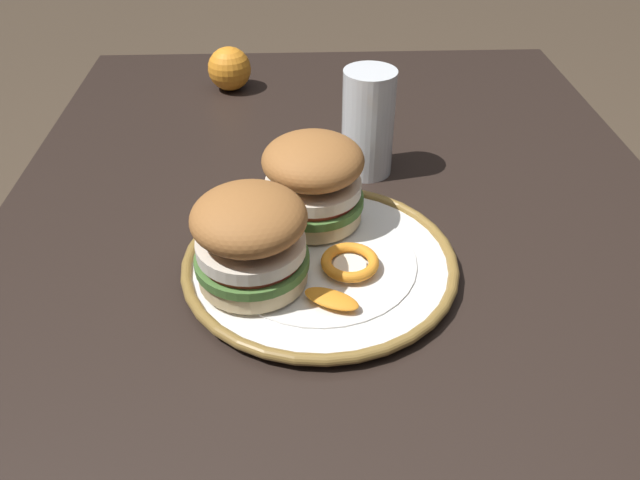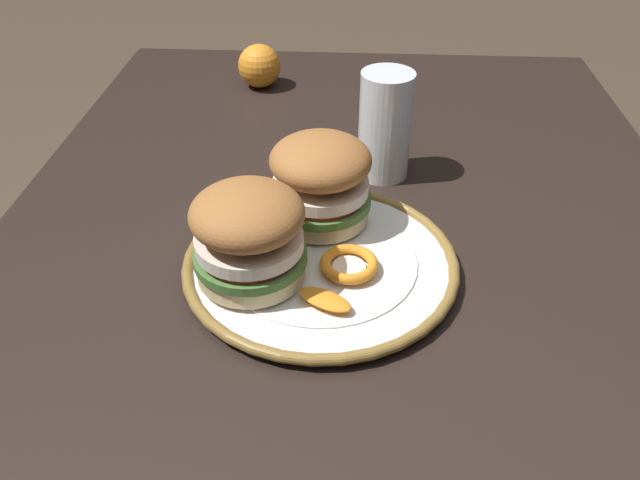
# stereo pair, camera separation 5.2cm
# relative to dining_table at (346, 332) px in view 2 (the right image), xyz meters

# --- Properties ---
(dining_table) EXTENTS (1.29, 0.84, 0.72)m
(dining_table) POSITION_rel_dining_table_xyz_m (0.00, 0.00, 0.00)
(dining_table) COLOR black
(dining_table) RESTS_ON ground
(dinner_plate) EXTENTS (0.29, 0.29, 0.02)m
(dinner_plate) POSITION_rel_dining_table_xyz_m (0.01, -0.03, 0.11)
(dinner_plate) COLOR white
(dinner_plate) RESTS_ON dining_table
(sandwich_half_left) EXTENTS (0.15, 0.15, 0.10)m
(sandwich_half_left) POSITION_rel_dining_table_xyz_m (0.04, -0.10, 0.17)
(sandwich_half_left) COLOR beige
(sandwich_half_left) RESTS_ON dinner_plate
(sandwich_half_right) EXTENTS (0.16, 0.16, 0.10)m
(sandwich_half_right) POSITION_rel_dining_table_xyz_m (-0.07, -0.04, 0.17)
(sandwich_half_right) COLOR beige
(sandwich_half_right) RESTS_ON dinner_plate
(orange_peel_curled) EXTENTS (0.07, 0.07, 0.01)m
(orange_peel_curled) POSITION_rel_dining_table_xyz_m (0.03, 0.00, 0.12)
(orange_peel_curled) COLOR orange
(orange_peel_curled) RESTS_ON dinner_plate
(orange_peel_strip_long) EXTENTS (0.05, 0.06, 0.01)m
(orange_peel_strip_long) POSITION_rel_dining_table_xyz_m (0.08, -0.02, 0.12)
(orange_peel_strip_long) COLOR orange
(orange_peel_strip_long) RESTS_ON dinner_plate
(drinking_glass) EXTENTS (0.07, 0.07, 0.14)m
(drinking_glass) POSITION_rel_dining_table_xyz_m (-0.20, 0.04, 0.16)
(drinking_glass) COLOR white
(drinking_glass) RESTS_ON dining_table
(whole_orange) EXTENTS (0.07, 0.07, 0.07)m
(whole_orange) POSITION_rel_dining_table_xyz_m (-0.48, -0.16, 0.14)
(whole_orange) COLOR orange
(whole_orange) RESTS_ON dining_table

